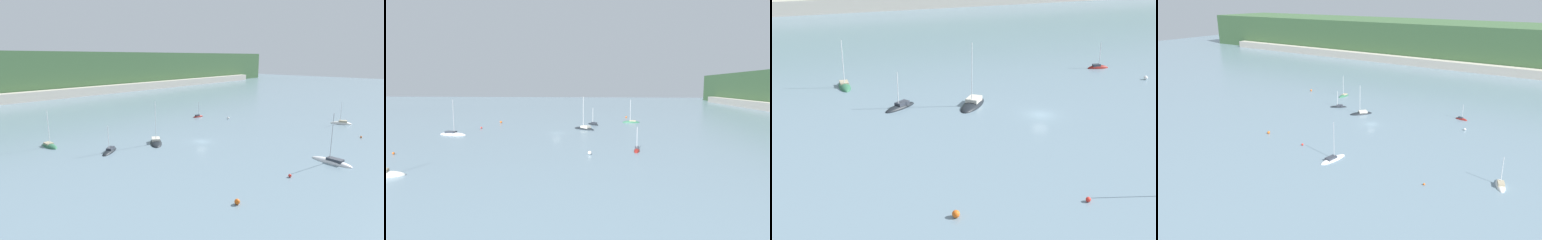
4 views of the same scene
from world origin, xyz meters
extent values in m
plane|color=slate|center=(0.00, 0.00, 0.00)|extent=(600.00, 600.00, 0.00)
cube|color=beige|center=(0.00, 113.88, 2.45)|extent=(396.97, 6.00, 4.91)
ellipsoid|color=black|center=(-21.79, 10.65, 0.00)|extent=(6.68, 5.43, 1.32)
cube|color=#333842|center=(-21.34, 10.96, 0.68)|extent=(2.77, 2.49, 0.64)
cylinder|color=silver|center=(-22.07, 10.46, 3.44)|extent=(0.14, 0.14, 6.16)
ellipsoid|color=#2D6647|center=(-29.68, 25.82, 0.00)|extent=(2.35, 7.05, 1.74)
cube|color=tan|center=(-29.69, 26.38, 0.73)|extent=(1.61, 2.55, 0.50)
cylinder|color=silver|center=(-29.67, 25.47, 4.93)|extent=(0.14, 0.14, 8.91)
ellipsoid|color=maroon|center=(24.69, 22.80, 0.00)|extent=(4.80, 1.98, 1.39)
cube|color=#333842|center=(24.32, 22.85, 0.67)|extent=(1.79, 1.14, 0.58)
cylinder|color=silver|center=(24.92, 22.76, 3.04)|extent=(0.14, 0.14, 5.31)
ellipsoid|color=black|center=(-9.34, 8.05, 0.00)|extent=(7.85, 8.80, 1.53)
cube|color=beige|center=(-8.90, 8.60, 0.85)|extent=(3.64, 3.81, 0.86)
cylinder|color=silver|center=(-9.61, 7.70, 5.86)|extent=(0.14, 0.14, 10.87)
sphere|color=orange|center=(-23.10, -26.82, 0.44)|extent=(0.89, 0.89, 0.89)
sphere|color=red|center=(-7.33, -28.27, 0.31)|extent=(0.62, 0.62, 0.62)
sphere|color=white|center=(29.32, 12.12, 0.41)|extent=(0.81, 0.81, 0.81)
camera|label=1|loc=(-59.57, -50.37, 22.53)|focal=28.00mm
camera|label=2|loc=(93.66, 15.64, 15.05)|focal=28.00mm
camera|label=3|loc=(-38.03, -76.09, 31.38)|focal=50.00mm
camera|label=4|loc=(62.97, -107.15, 43.39)|focal=35.00mm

